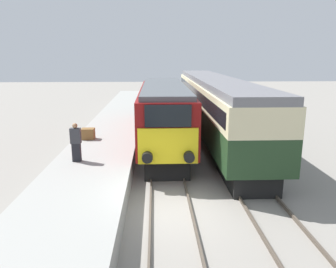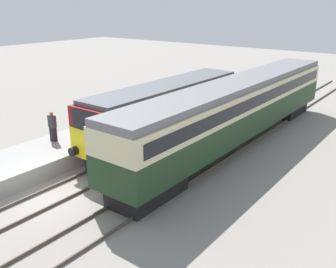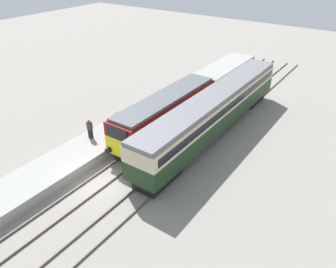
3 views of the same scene
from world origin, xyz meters
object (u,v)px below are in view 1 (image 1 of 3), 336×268
object	(u,v)px
passenger_carriage	(214,101)
luggage_crate	(88,134)
locomotive	(164,113)
person_on_platform	(76,142)

from	to	relation	value
passenger_carriage	luggage_crate	bearing A→B (deg)	-152.82
locomotive	luggage_crate	world-z (taller)	locomotive
locomotive	passenger_carriage	xyz separation A→B (m)	(3.40, 2.53, 0.35)
locomotive	passenger_carriage	world-z (taller)	passenger_carriage
locomotive	luggage_crate	bearing A→B (deg)	-161.80
person_on_platform	luggage_crate	distance (m)	3.97
passenger_carriage	person_on_platform	world-z (taller)	passenger_carriage
locomotive	person_on_platform	size ratio (longest dim) A/B	7.56
passenger_carriage	locomotive	bearing A→B (deg)	-143.36
locomotive	passenger_carriage	distance (m)	4.25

